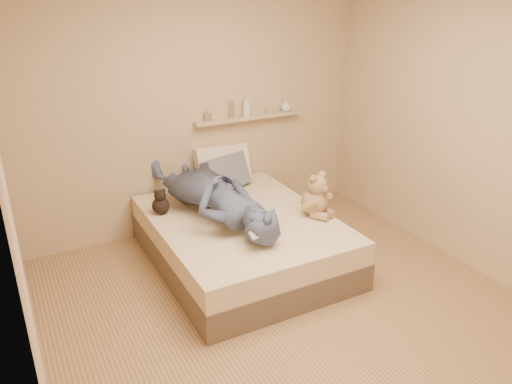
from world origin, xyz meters
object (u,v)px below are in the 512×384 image
dark_plush (161,203)px  wall_shelf (249,118)px  game_console (260,233)px  person (213,194)px  pillow_grey (226,173)px  bed (242,240)px  pillow_cream (222,166)px  teddy_bear (316,198)px

dark_plush → wall_shelf: 1.37m
game_console → dark_plush: bearing=114.6°
dark_plush → person: (0.40, -0.25, 0.10)m
dark_plush → pillow_grey: bearing=19.2°
game_console → dark_plush: 1.12m
bed → wall_shelf: wall_shelf is taller
pillow_cream → person: bearing=-121.0°
teddy_bear → wall_shelf: (-0.07, 1.17, 0.48)m
pillow_grey → game_console: bearing=-103.7°
game_console → pillow_cream: 1.47m
wall_shelf → teddy_bear: bearing=-86.5°
pillow_cream → pillow_grey: size_ratio=1.10×
bed → dark_plush: (-0.61, 0.42, 0.33)m
person → wall_shelf: bearing=-144.0°
game_console → pillow_cream: (0.34, 1.43, 0.05)m
teddy_bear → wall_shelf: 1.27m
teddy_bear → person: (-0.82, 0.43, 0.04)m
game_console → wall_shelf: 1.73m
teddy_bear → dark_plush: teddy_bear is taller
teddy_bear → pillow_cream: 1.17m
pillow_cream → game_console: bearing=-103.3°
game_console → person: person is taller
game_console → dark_plush: size_ratio=0.74×
game_console → pillow_grey: size_ratio=0.36×
pillow_grey → wall_shelf: wall_shelf is taller
pillow_grey → wall_shelf: bearing=30.3°
teddy_bear → dark_plush: size_ratio=1.66×
bed → dark_plush: bearing=145.4°
bed → person: (-0.20, 0.17, 0.43)m
bed → pillow_cream: (0.20, 0.83, 0.43)m
dark_plush → wall_shelf: wall_shelf is taller
game_console → person: (-0.06, 0.77, 0.05)m
teddy_bear → dark_plush: (-1.23, 0.68, -0.06)m
game_console → wall_shelf: size_ratio=0.15×
dark_plush → pillow_grey: pillow_grey is taller
pillow_cream → person: 0.77m
game_console → pillow_grey: 1.33m
dark_plush → pillow_cream: (0.80, 0.41, 0.09)m
bed → pillow_grey: (0.17, 0.69, 0.40)m
bed → game_console: game_console is taller
bed → wall_shelf: bearing=58.8°
teddy_bear → pillow_grey: 1.05m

